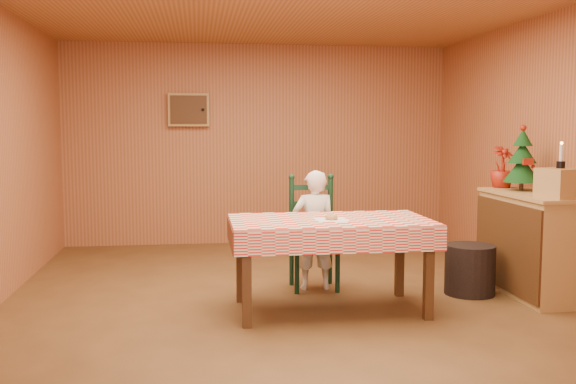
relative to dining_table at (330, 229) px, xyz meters
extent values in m
plane|color=brown|center=(-0.28, 0.28, -0.69)|extent=(6.00, 6.00, 0.00)
cube|color=#AE683E|center=(-0.28, 3.28, 0.61)|extent=(5.00, 0.10, 2.60)
cube|color=#AE683E|center=(2.22, 0.28, 0.61)|extent=(0.10, 6.00, 2.60)
cube|color=tan|center=(-1.18, 3.22, 1.06)|extent=(0.52, 0.08, 0.42)
cube|color=#4A2A13|center=(-1.18, 3.18, 1.06)|extent=(0.46, 0.02, 0.36)
sphere|color=black|center=(-1.00, 3.16, 1.06)|extent=(0.04, 0.04, 0.04)
cube|color=#4A2A13|center=(0.00, 0.00, 0.03)|extent=(1.60, 0.90, 0.06)
cube|color=#4A2A13|center=(-0.72, -0.37, -0.34)|extent=(0.07, 0.07, 0.69)
cube|color=#4A2A13|center=(0.72, -0.37, -0.34)|extent=(0.07, 0.07, 0.69)
cube|color=#4A2A13|center=(-0.72, 0.37, -0.34)|extent=(0.07, 0.07, 0.69)
cube|color=#4A2A13|center=(0.72, 0.37, -0.34)|extent=(0.07, 0.07, 0.69)
cube|color=red|center=(0.00, 0.00, 0.07)|extent=(1.64, 0.94, 0.02)
cube|color=red|center=(0.00, -0.47, -0.03)|extent=(1.64, 0.02, 0.18)
cube|color=red|center=(0.00, 0.47, -0.03)|extent=(1.64, 0.02, 0.18)
cube|color=#295125|center=(-0.82, 0.00, -0.03)|extent=(0.02, 0.94, 0.18)
cube|color=#295125|center=(0.82, 0.00, -0.03)|extent=(0.02, 0.94, 0.18)
cube|color=black|center=(0.00, 0.73, -0.26)|extent=(0.44, 0.40, 0.04)
cylinder|color=black|center=(-0.19, 0.56, -0.48)|extent=(0.04, 0.04, 0.41)
cylinder|color=black|center=(0.19, 0.56, -0.48)|extent=(0.04, 0.04, 0.41)
cylinder|color=black|center=(-0.19, 0.90, -0.48)|extent=(0.04, 0.04, 0.41)
cylinder|color=black|center=(0.19, 0.90, -0.48)|extent=(0.04, 0.04, 0.41)
cylinder|color=black|center=(-0.19, 0.90, 0.06)|extent=(0.05, 0.05, 0.60)
sphere|color=black|center=(-0.19, 0.90, 0.36)|extent=(0.06, 0.06, 0.06)
cylinder|color=black|center=(0.19, 0.90, 0.06)|extent=(0.05, 0.05, 0.60)
sphere|color=black|center=(0.19, 0.90, 0.36)|extent=(0.06, 0.06, 0.06)
cube|color=black|center=(0.00, 0.90, -0.06)|extent=(0.38, 0.03, 0.05)
cube|color=black|center=(0.00, 0.90, 0.10)|extent=(0.38, 0.03, 0.05)
cube|color=black|center=(0.00, 0.90, 0.26)|extent=(0.38, 0.03, 0.05)
imported|color=white|center=(0.00, 0.73, -0.13)|extent=(0.41, 0.27, 1.12)
cube|color=white|center=(0.00, -0.05, 0.08)|extent=(0.27, 0.27, 0.00)
torus|color=#BC8543|center=(0.00, -0.05, 0.10)|extent=(0.13, 0.13, 0.04)
cube|color=tan|center=(1.95, 0.27, -0.24)|extent=(0.50, 1.20, 0.90)
cube|color=tan|center=(1.95, 0.27, 0.23)|extent=(0.54, 1.24, 0.03)
cube|color=#4A2A13|center=(1.69, 0.27, -0.24)|extent=(0.02, 1.20, 0.80)
cube|color=tan|center=(1.95, -0.13, 0.37)|extent=(0.37, 0.37, 0.25)
cylinder|color=#4A2A13|center=(1.95, 0.52, 0.28)|extent=(0.04, 0.04, 0.08)
cone|color=#0C3612|center=(1.95, 0.52, 0.44)|extent=(0.34, 0.34, 0.24)
cone|color=#0C3612|center=(1.95, 0.52, 0.60)|extent=(0.26, 0.26, 0.20)
cone|color=#0C3612|center=(1.95, 0.52, 0.74)|extent=(0.18, 0.18, 0.16)
sphere|color=#9C1D0E|center=(1.95, 0.52, 0.83)|extent=(0.06, 0.06, 0.06)
cube|color=#9C1D0E|center=(1.93, 0.37, 0.52)|extent=(0.10, 0.02, 0.06)
sphere|color=#9C1D0E|center=(2.03, 0.46, 0.47)|extent=(0.04, 0.04, 0.04)
sphere|color=#9C1D0E|center=(1.88, 0.57, 0.54)|extent=(0.04, 0.04, 0.04)
sphere|color=#9C1D0E|center=(1.99, 0.61, 0.64)|extent=(0.04, 0.04, 0.04)
imported|color=#9C1D0E|center=(1.90, 0.82, 0.45)|extent=(0.29, 0.29, 0.41)
cylinder|color=black|center=(1.95, -0.13, 0.52)|extent=(0.07, 0.07, 0.06)
cylinder|color=white|center=(1.95, -0.13, 0.62)|extent=(0.03, 0.03, 0.14)
sphere|color=orange|center=(1.95, -0.13, 0.70)|extent=(0.02, 0.02, 0.02)
cylinder|color=black|center=(1.38, 0.34, -0.46)|extent=(0.56, 0.56, 0.45)
camera|label=1|loc=(-1.07, -5.14, 0.83)|focal=40.00mm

